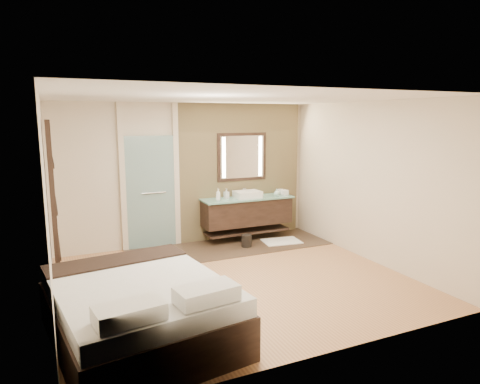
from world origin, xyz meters
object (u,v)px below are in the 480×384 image
bed (140,310)px  waste_bin (247,241)px  vanity (247,211)px  mirror_unit (242,157)px

bed → waste_bin: size_ratio=9.74×
vanity → waste_bin: bearing=-116.1°
vanity → bed: bearing=-131.8°
vanity → bed: vanity is taller
vanity → bed: (-2.75, -3.08, -0.23)m
waste_bin → bed: bearing=-134.0°
vanity → bed: 4.13m
mirror_unit → waste_bin: bearing=-107.9°
mirror_unit → waste_bin: 1.70m
vanity → mirror_unit: size_ratio=1.75×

